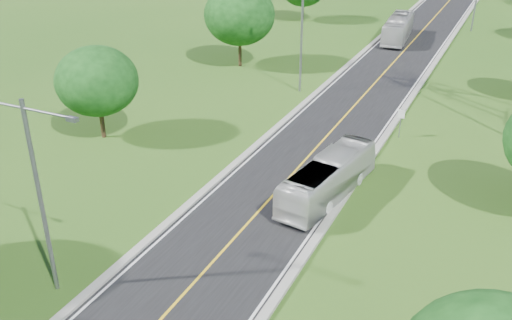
# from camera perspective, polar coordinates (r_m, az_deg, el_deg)

# --- Properties ---
(ground) EXTENTS (260.00, 260.00, 0.00)m
(ground) POSITION_cam_1_polar(r_m,az_deg,el_deg) (68.04, 13.89, 9.75)
(ground) COLOR #254E16
(ground) RESTS_ON ground
(road) EXTENTS (8.00, 150.00, 0.06)m
(road) POSITION_cam_1_polar(r_m,az_deg,el_deg) (73.73, 14.95, 10.89)
(road) COLOR black
(road) RESTS_ON ground
(curb_left) EXTENTS (0.50, 150.00, 0.22)m
(curb_left) POSITION_cam_1_polar(r_m,az_deg,el_deg) (74.56, 11.71, 11.45)
(curb_left) COLOR gray
(curb_left) RESTS_ON ground
(curb_right) EXTENTS (0.50, 150.00, 0.22)m
(curb_right) POSITION_cam_1_polar(r_m,az_deg,el_deg) (73.09, 18.25, 10.40)
(curb_right) COLOR gray
(curb_right) RESTS_ON ground
(speed_limit_sign) EXTENTS (0.55, 0.09, 2.40)m
(speed_limit_sign) POSITION_cam_1_polar(r_m,az_deg,el_deg) (46.06, 14.28, 4.03)
(speed_limit_sign) COLOR slate
(speed_limit_sign) RESTS_ON ground
(streetlight_near_left) EXTENTS (5.90, 0.25, 10.00)m
(streetlight_near_left) POSITION_cam_1_polar(r_m,az_deg,el_deg) (27.73, -21.03, -2.20)
(streetlight_near_left) COLOR slate
(streetlight_near_left) RESTS_ON ground
(streetlight_mid_left) EXTENTS (5.90, 0.25, 10.00)m
(streetlight_mid_left) POSITION_cam_1_polar(r_m,az_deg,el_deg) (54.15, 4.60, 12.84)
(streetlight_mid_left) COLOR slate
(streetlight_mid_left) RESTS_ON ground
(tree_lb) EXTENTS (6.30, 6.30, 7.33)m
(tree_lb) POSITION_cam_1_polar(r_m,az_deg,el_deg) (45.33, -15.62, 7.62)
(tree_lb) COLOR black
(tree_lb) RESTS_ON ground
(tree_lc) EXTENTS (7.56, 7.56, 8.79)m
(tree_lc) POSITION_cam_1_polar(r_m,az_deg,el_deg) (62.28, -1.66, 14.31)
(tree_lc) COLOR black
(tree_lc) RESTS_ON ground
(bus_outbound) EXTENTS (3.69, 9.95, 2.71)m
(bus_outbound) POSITION_cam_1_polar(r_m,az_deg,el_deg) (36.34, 7.24, -1.78)
(bus_outbound) COLOR silver
(bus_outbound) RESTS_ON road
(bus_inbound) EXTENTS (3.44, 11.08, 3.04)m
(bus_inbound) POSITION_cam_1_polar(r_m,az_deg,el_deg) (76.12, 14.01, 12.66)
(bus_inbound) COLOR beige
(bus_inbound) RESTS_ON road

